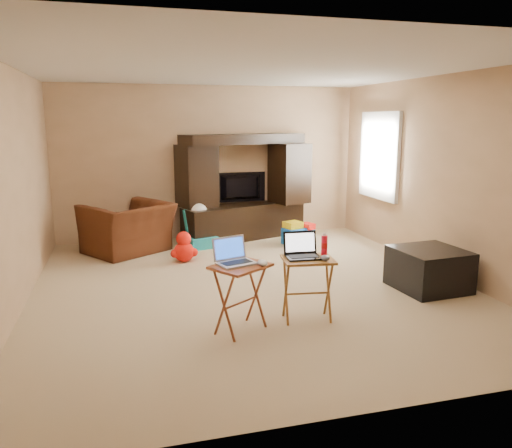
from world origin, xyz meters
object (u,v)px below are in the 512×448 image
object	(u,v)px
entertainment_center	(244,187)
tray_table_right	(307,289)
recliner	(128,228)
laptop_left	(236,252)
laptop_right	(304,246)
water_bottle	(324,245)
tray_table_left	(241,298)
ottoman	(429,269)
television	(241,188)
push_toy	(298,233)
mouse_left	(263,263)
mouse_right	(325,258)
child_rocker	(200,228)
plush_toy	(184,246)

from	to	relation	value
entertainment_center	tray_table_right	size ratio (longest dim) A/B	3.34
recliner	laptop_left	distance (m)	3.34
laptop_right	water_bottle	distance (m)	0.25
tray_table_left	ottoman	bearing A→B (deg)	-19.99
laptop_right	water_bottle	world-z (taller)	laptop_right
television	laptop_right	bearing A→B (deg)	84.03
laptop_left	laptop_right	world-z (taller)	laptop_left
television	recliner	xyz separation A→B (m)	(-1.89, -0.65, -0.46)
laptop_left	laptop_right	bearing A→B (deg)	-10.85
push_toy	mouse_left	world-z (taller)	mouse_left
push_toy	ottoman	size ratio (longest dim) A/B	0.68
entertainment_center	mouse_right	bearing A→B (deg)	-110.18
tray_table_left	tray_table_right	world-z (taller)	tray_table_left
laptop_left	child_rocker	bearing A→B (deg)	69.75
plush_toy	tray_table_right	bearing A→B (deg)	-69.11
laptop_right	mouse_right	xyz separation A→B (m)	(0.17, -0.14, -0.09)
plush_toy	push_toy	bearing A→B (deg)	15.95
television	ottoman	bearing A→B (deg)	112.39
laptop_right	television	bearing A→B (deg)	90.12
entertainment_center	mouse_left	size ratio (longest dim) A/B	16.15
water_bottle	entertainment_center	bearing A→B (deg)	89.27
plush_toy	laptop_left	distance (m)	2.52
laptop_right	laptop_left	bearing A→B (deg)	-169.01
push_toy	plush_toy	bearing A→B (deg)	176.84
entertainment_center	push_toy	world-z (taller)	entertainment_center
tray_table_right	water_bottle	xyz separation A→B (m)	(0.20, 0.08, 0.41)
recliner	laptop_right	distance (m)	3.52
recliner	plush_toy	xyz separation A→B (m)	(0.73, -0.73, -0.15)
television	mouse_left	world-z (taller)	television
plush_toy	push_toy	xyz separation A→B (m)	(1.88, 0.54, -0.03)
entertainment_center	tray_table_right	xyz separation A→B (m)	(-0.24, -3.58, -0.55)
tray_table_left	mouse_left	distance (m)	0.40
television	tray_table_left	size ratio (longest dim) A/B	1.36
plush_toy	mouse_left	xyz separation A→B (m)	(0.41, -2.55, 0.45)
recliner	laptop_right	xyz separation A→B (m)	(1.61, -3.10, 0.38)
push_toy	laptop_left	xyz separation A→B (m)	(-1.69, -2.99, 0.57)
plush_toy	tray_table_right	size ratio (longest dim) A/B	0.69
mouse_right	water_bottle	xyz separation A→B (m)	(0.07, 0.20, 0.07)
push_toy	tray_table_right	distance (m)	3.09
tray_table_left	entertainment_center	bearing A→B (deg)	41.88
recliner	mouse_left	distance (m)	3.49
child_rocker	mouse_left	size ratio (longest dim) A/B	4.54
child_rocker	mouse_left	bearing A→B (deg)	-105.23
push_toy	water_bottle	xyz separation A→B (m)	(-0.77, -2.85, 0.54)
push_toy	laptop_left	world-z (taller)	laptop_left
ottoman	entertainment_center	bearing A→B (deg)	115.39
laptop_left	water_bottle	xyz separation A→B (m)	(0.92, 0.14, -0.03)
push_toy	child_rocker	bearing A→B (deg)	152.23
tray_table_left	laptop_right	size ratio (longest dim) A/B	1.95
tray_table_left	laptop_left	xyz separation A→B (m)	(-0.03, 0.03, 0.44)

